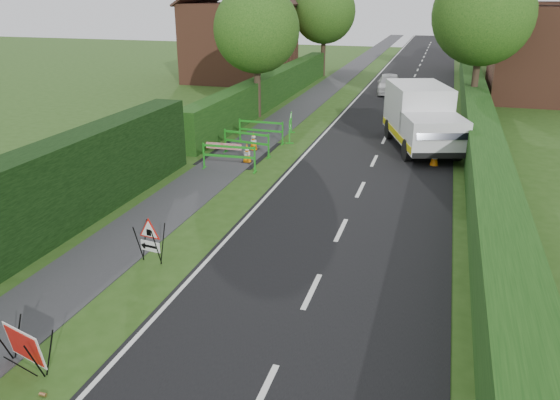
# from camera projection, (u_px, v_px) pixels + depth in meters

# --- Properties ---
(ground) EXTENTS (120.00, 120.00, 0.00)m
(ground) POSITION_uv_depth(u_px,v_px,m) (190.00, 297.00, 11.98)
(ground) COLOR #284914
(ground) RESTS_ON ground
(road_surface) EXTENTS (6.00, 90.00, 0.02)m
(road_surface) POSITION_uv_depth(u_px,v_px,m) (414.00, 77.00, 42.61)
(road_surface) COLOR black
(road_surface) RESTS_ON ground
(footpath) EXTENTS (2.00, 90.00, 0.02)m
(footpath) POSITION_uv_depth(u_px,v_px,m) (345.00, 75.00, 44.09)
(footpath) COLOR #2D2D30
(footpath) RESTS_ON ground
(hedge_west_near) EXTENTS (1.10, 18.00, 2.50)m
(hedge_west_near) POSITION_uv_depth(u_px,v_px,m) (4.00, 267.00, 13.33)
(hedge_west_near) COLOR black
(hedge_west_near) RESTS_ON ground
(hedge_west_far) EXTENTS (1.00, 24.00, 1.80)m
(hedge_west_far) POSITION_uv_depth(u_px,v_px,m) (273.00, 103.00, 33.00)
(hedge_west_far) COLOR #14380F
(hedge_west_far) RESTS_ON ground
(hedge_east) EXTENTS (1.20, 50.00, 1.50)m
(hedge_east) POSITION_uv_depth(u_px,v_px,m) (477.00, 141.00, 24.54)
(hedge_east) COLOR #14380F
(hedge_east) RESTS_ON ground
(house_west) EXTENTS (7.50, 7.40, 7.88)m
(house_west) POSITION_uv_depth(u_px,v_px,m) (241.00, 40.00, 40.46)
(house_west) COLOR brown
(house_west) RESTS_ON ground
(house_east_a) EXTENTS (7.50, 7.40, 7.88)m
(house_east_a) POSITION_uv_depth(u_px,v_px,m) (554.00, 51.00, 33.03)
(house_east_a) COLOR brown
(house_east_a) RESTS_ON ground
(house_east_b) EXTENTS (7.50, 7.40, 7.88)m
(house_east_b) POSITION_uv_depth(u_px,v_px,m) (540.00, 35.00, 45.28)
(house_east_b) COLOR brown
(house_east_b) RESTS_ON ground
(tree_nw) EXTENTS (4.40, 4.40, 6.70)m
(tree_nw) POSITION_uv_depth(u_px,v_px,m) (257.00, 30.00, 27.71)
(tree_nw) COLOR #2D2116
(tree_nw) RESTS_ON ground
(tree_ne) EXTENTS (5.20, 5.20, 7.79)m
(tree_ne) POSITION_uv_depth(u_px,v_px,m) (483.00, 15.00, 28.09)
(tree_ne) COLOR #2D2116
(tree_ne) RESTS_ON ground
(tree_fw) EXTENTS (4.80, 4.80, 7.24)m
(tree_fw) POSITION_uv_depth(u_px,v_px,m) (324.00, 12.00, 41.90)
(tree_fw) COLOR #2D2116
(tree_fw) RESTS_ON ground
(tree_fe) EXTENTS (4.20, 4.20, 6.33)m
(tree_fe) POSITION_uv_depth(u_px,v_px,m) (472.00, 20.00, 42.74)
(tree_fe) COLOR #2D2116
(tree_fe) RESTS_ON ground
(red_rect_sign) EXTENTS (1.07, 0.81, 0.81)m
(red_rect_sign) POSITION_uv_depth(u_px,v_px,m) (24.00, 346.00, 9.56)
(red_rect_sign) COLOR black
(red_rect_sign) RESTS_ON ground
(triangle_sign) EXTENTS (0.77, 0.77, 1.00)m
(triangle_sign) POSITION_uv_depth(u_px,v_px,m) (149.00, 237.00, 13.29)
(triangle_sign) COLOR black
(triangle_sign) RESTS_ON ground
(works_van) EXTENTS (3.78, 6.02, 2.58)m
(works_van) POSITION_uv_depth(u_px,v_px,m) (422.00, 116.00, 23.00)
(works_van) COLOR silver
(works_van) RESTS_ON ground
(traffic_cone_0) EXTENTS (0.38, 0.38, 0.79)m
(traffic_cone_0) POSITION_uv_depth(u_px,v_px,m) (435.00, 156.00, 20.87)
(traffic_cone_0) COLOR black
(traffic_cone_0) RESTS_ON ground
(traffic_cone_1) EXTENTS (0.38, 0.38, 0.79)m
(traffic_cone_1) POSITION_uv_depth(u_px,v_px,m) (452.00, 142.00, 22.84)
(traffic_cone_1) COLOR black
(traffic_cone_1) RESTS_ON ground
(traffic_cone_2) EXTENTS (0.38, 0.38, 0.79)m
(traffic_cone_2) POSITION_uv_depth(u_px,v_px,m) (452.00, 131.00, 24.70)
(traffic_cone_2) COLOR black
(traffic_cone_2) RESTS_ON ground
(traffic_cone_3) EXTENTS (0.38, 0.38, 0.79)m
(traffic_cone_3) POSITION_uv_depth(u_px,v_px,m) (247.00, 153.00, 21.31)
(traffic_cone_3) COLOR black
(traffic_cone_3) RESTS_ON ground
(traffic_cone_4) EXTENTS (0.38, 0.38, 0.79)m
(traffic_cone_4) POSITION_uv_depth(u_px,v_px,m) (254.00, 141.00, 22.98)
(traffic_cone_4) COLOR black
(traffic_cone_4) RESTS_ON ground
(ped_barrier_0) EXTENTS (2.08, 0.46, 1.00)m
(ped_barrier_0) POSITION_uv_depth(u_px,v_px,m) (229.00, 154.00, 20.27)
(ped_barrier_0) COLOR #198B1A
(ped_barrier_0) RESTS_ON ground
(ped_barrier_1) EXTENTS (2.09, 0.63, 1.00)m
(ped_barrier_1) POSITION_uv_depth(u_px,v_px,m) (246.00, 140.00, 22.18)
(ped_barrier_1) COLOR #198B1A
(ped_barrier_1) RESTS_ON ground
(ped_barrier_2) EXTENTS (2.06, 0.37, 1.00)m
(ped_barrier_2) POSITION_uv_depth(u_px,v_px,m) (261.00, 129.00, 24.07)
(ped_barrier_2) COLOR #198B1A
(ped_barrier_2) RESTS_ON ground
(ped_barrier_3) EXTENTS (0.82, 2.08, 1.00)m
(ped_barrier_3) POSITION_uv_depth(u_px,v_px,m) (290.00, 124.00, 24.83)
(ped_barrier_3) COLOR #198B1A
(ped_barrier_3) RESTS_ON ground
(redwhite_plank) EXTENTS (1.50, 0.11, 0.25)m
(redwhite_plank) POSITION_uv_depth(u_px,v_px,m) (224.00, 157.00, 22.18)
(redwhite_plank) COLOR red
(redwhite_plank) RESTS_ON ground
(litter_can) EXTENTS (0.12, 0.07, 0.07)m
(litter_can) POSITION_uv_depth(u_px,v_px,m) (43.00, 396.00, 9.06)
(litter_can) COLOR #BF7F4C
(litter_can) RESTS_ON ground
(hatchback_car) EXTENTS (1.89, 3.88, 1.27)m
(hatchback_car) POSITION_uv_depth(u_px,v_px,m) (389.00, 84.00, 35.79)
(hatchback_car) COLOR silver
(hatchback_car) RESTS_ON ground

